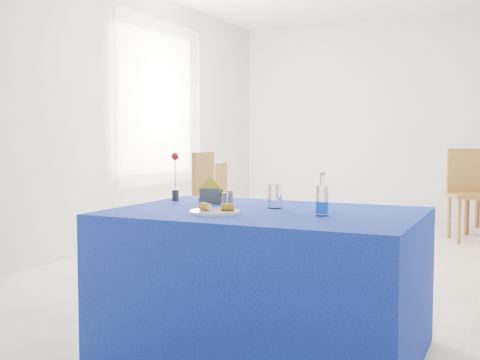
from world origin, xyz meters
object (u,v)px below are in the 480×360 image
Objects in this scene: water_bottle at (322,201)px; chair_bg_left at (471,187)px; plate at (215,212)px; chair_win_a at (213,193)px; chair_win_b at (230,195)px; blue_table at (265,281)px.

water_bottle is 0.21× the size of chair_bg_left.
chair_win_a reaches higher than plate.
plate is at bearing -155.19° from chair_win_a.
water_bottle is (0.52, 0.14, 0.06)m from plate.
chair_bg_left reaches higher than water_bottle.
chair_win_b is (-0.10, 0.59, -0.08)m from chair_win_a.
chair_win_a is (-2.38, -1.65, -0.01)m from chair_bg_left.
blue_table is at bearing -150.17° from chair_win_a.
blue_table is at bearing 49.24° from plate.
chair_win_b is at bearing 6.62° from chair_win_a.
water_bottle is at bearing -115.81° from chair_bg_left.
plate is 0.30× the size of chair_win_b.
chair_bg_left is 1.18× the size of chair_win_b.
plate is 1.20× the size of water_bottle.
chair_win_b is at bearing 122.74° from water_bottle.
chair_win_a reaches higher than water_bottle.
plate is 0.16× the size of blue_table.
water_bottle is 3.31m from chair_win_a.
chair_win_b reaches higher than blue_table.
chair_win_a is at bearing 126.87° from water_bottle.
blue_table is at bearing -162.08° from chair_win_b.
chair_bg_left is at bearing 80.10° from blue_table.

